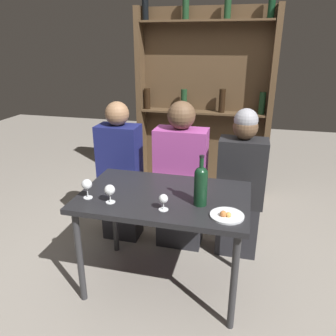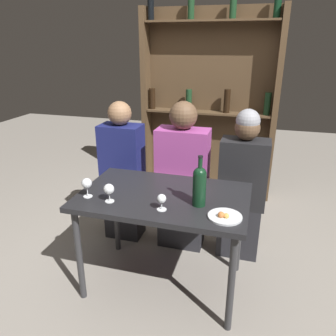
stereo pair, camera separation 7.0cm
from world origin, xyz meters
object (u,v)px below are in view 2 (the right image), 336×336
(seated_person_center, at_px, (182,181))
(seated_person_right, at_px, (242,189))
(wine_glass_0, at_px, (162,200))
(wine_glass_2, at_px, (109,190))
(wine_bottle, at_px, (199,185))
(wine_glass_1, at_px, (87,184))
(seated_person_left, at_px, (123,176))
(food_plate_0, at_px, (224,216))

(seated_person_center, distance_m, seated_person_right, 0.49)
(wine_glass_0, height_order, wine_glass_2, wine_glass_2)
(wine_bottle, distance_m, wine_glass_1, 0.73)
(wine_glass_1, distance_m, wine_glass_2, 0.17)
(wine_glass_0, height_order, wine_glass_1, wine_glass_1)
(seated_person_right, bearing_deg, wine_glass_2, -137.20)
(wine_glass_2, relative_size, seated_person_center, 0.10)
(wine_glass_1, height_order, seated_person_left, seated_person_left)
(wine_bottle, distance_m, wine_glass_0, 0.25)
(wine_glass_0, relative_size, food_plate_0, 0.52)
(wine_bottle, xyz_separation_m, wine_glass_1, (-0.73, -0.09, -0.05))
(wine_glass_0, distance_m, seated_person_center, 0.77)
(wine_glass_0, height_order, seated_person_right, seated_person_right)
(wine_bottle, bearing_deg, seated_person_right, 69.43)
(wine_bottle, relative_size, seated_person_center, 0.26)
(wine_bottle, distance_m, seated_person_center, 0.72)
(wine_glass_1, bearing_deg, wine_bottle, 6.71)
(wine_bottle, height_order, wine_glass_1, wine_bottle)
(wine_bottle, relative_size, food_plate_0, 1.62)
(wine_glass_1, bearing_deg, seated_person_right, 36.38)
(seated_person_right, bearing_deg, wine_bottle, -110.57)
(seated_person_left, bearing_deg, food_plate_0, -37.54)
(wine_glass_0, relative_size, seated_person_left, 0.08)
(food_plate_0, bearing_deg, wine_bottle, 145.85)
(seated_person_right, bearing_deg, food_plate_0, -94.62)
(wine_bottle, height_order, wine_glass_2, wine_bottle)
(seated_person_left, bearing_deg, wine_glass_0, -51.97)
(wine_glass_2, bearing_deg, seated_person_right, 42.80)
(wine_glass_1, xyz_separation_m, seated_person_right, (0.96, 0.71, -0.23))
(seated_person_right, bearing_deg, seated_person_left, 180.00)
(wine_bottle, relative_size, wine_glass_1, 2.48)
(wine_bottle, bearing_deg, food_plate_0, -34.15)
(wine_bottle, height_order, food_plate_0, wine_bottle)
(seated_person_left, relative_size, seated_person_center, 0.98)
(wine_bottle, height_order, seated_person_right, seated_person_right)
(food_plate_0, bearing_deg, seated_person_right, 85.38)
(seated_person_left, bearing_deg, wine_glass_1, -85.00)
(wine_glass_0, xyz_separation_m, food_plate_0, (0.38, 0.01, -0.06))
(wine_glass_2, height_order, seated_person_right, seated_person_right)
(wine_glass_2, xyz_separation_m, food_plate_0, (0.73, -0.01, -0.07))
(wine_glass_1, height_order, wine_glass_2, wine_glass_1)
(seated_person_left, bearing_deg, wine_glass_2, -72.48)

